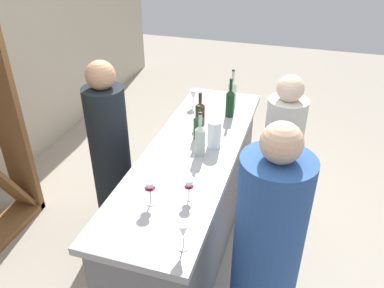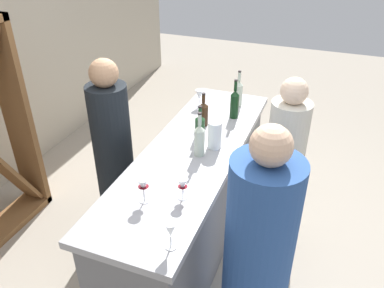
# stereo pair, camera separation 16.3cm
# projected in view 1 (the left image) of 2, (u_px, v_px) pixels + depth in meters

# --- Properties ---
(ground_plane) EXTENTS (12.00, 12.00, 0.00)m
(ground_plane) POSITION_uv_depth(u_px,v_px,m) (192.00, 244.00, 3.37)
(ground_plane) COLOR #9E9384
(bar_counter) EXTENTS (2.25, 0.66, 0.96)m
(bar_counter) POSITION_uv_depth(u_px,v_px,m) (192.00, 200.00, 3.12)
(bar_counter) COLOR slate
(bar_counter) RESTS_ON ground
(wine_bottle_leftmost_clear_pale) EXTENTS (0.07, 0.07, 0.34)m
(wine_bottle_leftmost_clear_pale) POSITION_uv_depth(u_px,v_px,m) (200.00, 139.00, 2.75)
(wine_bottle_leftmost_clear_pale) COLOR #B7C6B2
(wine_bottle_leftmost_clear_pale) RESTS_ON bar_counter
(wine_bottle_second_left_olive_green) EXTENTS (0.08, 0.08, 0.27)m
(wine_bottle_second_left_olive_green) POSITION_uv_depth(u_px,v_px,m) (198.00, 126.00, 2.97)
(wine_bottle_second_left_olive_green) COLOR #193D1E
(wine_bottle_second_left_olive_green) RESTS_ON bar_counter
(wine_bottle_center_amber_brown) EXTENTS (0.08, 0.08, 0.28)m
(wine_bottle_center_amber_brown) POSITION_uv_depth(u_px,v_px,m) (200.00, 113.00, 3.16)
(wine_bottle_center_amber_brown) COLOR #331E0F
(wine_bottle_center_amber_brown) RESTS_ON bar_counter
(wine_bottle_second_right_dark_green) EXTENTS (0.07, 0.07, 0.34)m
(wine_bottle_second_right_dark_green) POSITION_uv_depth(u_px,v_px,m) (230.00, 102.00, 3.28)
(wine_bottle_second_right_dark_green) COLOR black
(wine_bottle_second_right_dark_green) RESTS_ON bar_counter
(wine_bottle_rightmost_clear_pale) EXTENTS (0.07, 0.07, 0.33)m
(wine_bottle_rightmost_clear_pale) POSITION_uv_depth(u_px,v_px,m) (232.00, 92.00, 3.48)
(wine_bottle_rightmost_clear_pale) COLOR #B7C6B2
(wine_bottle_rightmost_clear_pale) RESTS_ON bar_counter
(wine_glass_near_left) EXTENTS (0.06, 0.06, 0.16)m
(wine_glass_near_left) POSITION_uv_depth(u_px,v_px,m) (183.00, 232.00, 1.98)
(wine_glass_near_left) COLOR white
(wine_glass_near_left) RESTS_ON bar_counter
(wine_glass_near_center) EXTENTS (0.07, 0.07, 0.15)m
(wine_glass_near_center) POSITION_uv_depth(u_px,v_px,m) (189.00, 186.00, 2.34)
(wine_glass_near_center) COLOR white
(wine_glass_near_center) RESTS_ON bar_counter
(wine_glass_near_right) EXTENTS (0.08, 0.08, 0.17)m
(wine_glass_near_right) POSITION_uv_depth(u_px,v_px,m) (150.00, 187.00, 2.29)
(wine_glass_near_right) COLOR white
(wine_glass_near_right) RESTS_ON bar_counter
(wine_glass_far_left) EXTENTS (0.07, 0.07, 0.15)m
(wine_glass_far_left) POSITION_uv_depth(u_px,v_px,m) (193.00, 95.00, 3.47)
(wine_glass_far_left) COLOR white
(wine_glass_far_left) RESTS_ON bar_counter
(water_pitcher) EXTENTS (0.10, 0.10, 0.21)m
(water_pitcher) POSITION_uv_depth(u_px,v_px,m) (214.00, 134.00, 2.86)
(water_pitcher) COLOR silver
(water_pitcher) RESTS_ON bar_counter
(person_left_guest) EXTENTS (0.40, 0.40, 1.43)m
(person_left_guest) POSITION_uv_depth(u_px,v_px,m) (280.00, 161.00, 3.28)
(person_left_guest) COLOR beige
(person_left_guest) RESTS_ON ground
(person_center_guest) EXTENTS (0.48, 0.48, 1.62)m
(person_center_guest) POSITION_uv_depth(u_px,v_px,m) (266.00, 255.00, 2.29)
(person_center_guest) COLOR #284C8C
(person_center_guest) RESTS_ON ground
(person_right_guest) EXTENTS (0.38, 0.38, 1.57)m
(person_right_guest) POSITION_uv_depth(u_px,v_px,m) (111.00, 160.00, 3.16)
(person_right_guest) COLOR black
(person_right_guest) RESTS_ON ground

